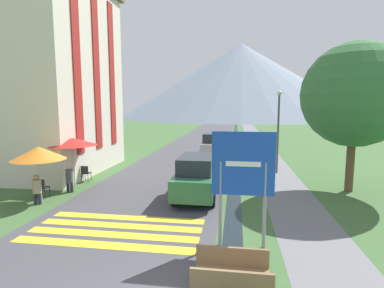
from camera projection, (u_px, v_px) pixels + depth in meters
The scene contains 20 objects.
ground_plane at pixel (220, 154), 24.67m from camera, with size 160.00×160.00×0.00m, color #3D6033.
road at pixel (203, 140), 34.84m from camera, with size 6.40×60.00×0.01m.
footpath at pixel (257, 141), 33.96m from camera, with size 2.20×60.00×0.01m.
drainage_channel at pixel (235, 140), 34.31m from camera, with size 0.60×60.00×0.00m.
crosswalk_marking at pixel (116, 230), 9.54m from camera, with size 5.44×2.54×0.01m.
mountain_distant at pixel (240, 81), 100.73m from camera, with size 80.08×80.08×24.64m.
hotel_building at pixel (52, 64), 17.37m from camera, with size 5.86×8.29×11.79m.
road_sign at pixel (243, 174), 8.17m from camera, with size 1.71×0.11×3.25m.
footbridge at pixel (232, 276), 6.55m from camera, with size 1.70×1.10×0.65m.
parked_car_near at pixel (197, 176), 13.00m from camera, with size 1.76×4.25×1.82m.
parked_car_far at pixel (213, 145), 23.53m from camera, with size 1.75×3.93×1.82m.
cafe_chair_far_left at pixel (86, 172), 15.57m from camera, with size 0.40×0.40×0.85m.
cafe_chair_near_left at pixel (42, 187), 12.77m from camera, with size 0.40×0.40×0.85m.
cafe_chair_far_right at pixel (78, 171), 15.80m from camera, with size 0.40×0.40×0.85m.
cafe_umbrella_front_orange at pixel (39, 153), 12.10m from camera, with size 2.11×2.11×2.31m.
cafe_umbrella_middle_red at pixel (73, 142), 14.50m from camera, with size 2.32×2.32×2.40m.
person_seated_far at pixel (37, 188), 11.97m from camera, with size 0.32×0.32×1.22m.
person_seated_near at pixel (69, 177), 13.65m from camera, with size 0.32×0.32×1.27m.
streetlamp at pixel (278, 124), 17.31m from camera, with size 0.28×0.28×4.80m.
tree_by_path at pixel (355, 95), 13.35m from camera, with size 4.67×4.67×6.76m.
Camera 1 is at (1.23, -4.45, 3.94)m, focal length 28.00 mm.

